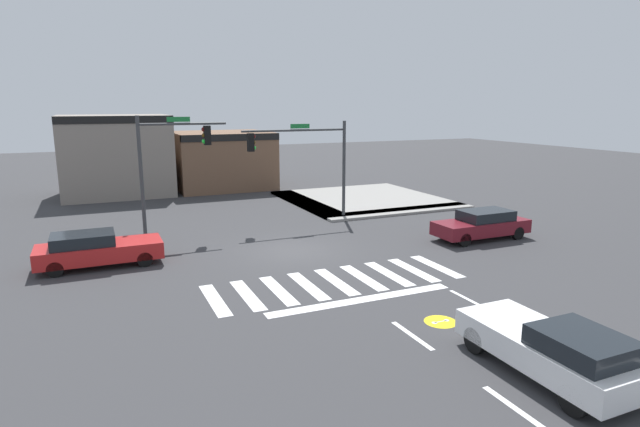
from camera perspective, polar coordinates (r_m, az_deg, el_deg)
ground_plane at (r=23.29m, az=-3.03°, el=-4.14°), size 120.00×120.00×0.00m
crosswalk_near at (r=19.34m, az=1.79°, el=-7.51°), size 9.55×3.12×0.01m
lane_markings at (r=14.64m, az=18.38°, el=-14.80°), size 6.80×18.75×0.01m
bike_detector_marking at (r=16.37m, az=13.16°, el=-11.55°), size 0.99×0.99×0.01m
curb_corner_northeast at (r=35.09m, az=4.43°, el=1.44°), size 10.00×10.60×0.15m
storefront_row at (r=40.60m, az=-16.71°, el=5.97°), size 15.09×6.69×5.72m
traffic_signal_northwest at (r=26.20m, az=-16.17°, el=6.29°), size 4.28×0.32×5.95m
traffic_signal_northeast at (r=28.47m, az=-1.72°, el=6.75°), size 6.04×0.32×5.56m
car_red at (r=22.77m, az=-23.47°, el=-3.62°), size 4.80×1.86×1.41m
car_white at (r=13.89m, az=24.32°, el=-13.42°), size 1.87×4.53×1.44m
car_maroon at (r=26.33m, az=17.46°, el=-1.15°), size 4.76×1.78×1.41m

